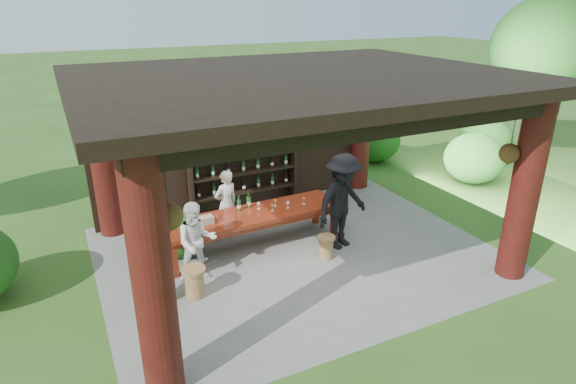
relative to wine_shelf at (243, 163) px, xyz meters
name	(u,v)px	position (x,y,z in m)	size (l,w,h in m)	color
ground	(297,252)	(0.15, -2.45, -1.15)	(90.00, 90.00, 0.00)	#2D5119
pavilion	(287,144)	(0.13, -2.02, 0.98)	(7.50, 6.00, 3.60)	slate
wine_shelf	(243,163)	(0.00, 0.00, 0.00)	(2.60, 0.40, 2.29)	black
tasting_table	(252,218)	(-0.54, -1.85, -0.51)	(3.67, 1.05, 0.75)	#5F1F0D
stool_near_left	(194,281)	(-2.08, -3.03, -0.86)	(0.41, 0.41, 0.53)	olive
stool_near_right	(326,246)	(0.56, -2.88, -0.90)	(0.35, 0.35, 0.46)	olive
stool_far_left	(154,289)	(-2.74, -2.97, -0.86)	(0.41, 0.41, 0.54)	olive
host	(226,204)	(-0.84, -1.17, -0.41)	(0.54, 0.35, 1.47)	silver
guest_woman	(197,242)	(-1.86, -2.51, -0.41)	(0.71, 0.56, 1.47)	silver
guest_man	(342,202)	(1.07, -2.59, -0.17)	(1.26, 0.73, 1.96)	black
table_bottles	(246,201)	(-0.56, -1.56, -0.24)	(0.32, 0.14, 0.31)	#194C1E
table_glasses	(280,204)	(0.06, -1.84, -0.32)	(1.00, 0.29, 0.15)	silver
napkin_basket	(206,220)	(-1.49, -1.89, -0.33)	(0.26, 0.18, 0.14)	#BF6672
shrubs	(368,186)	(2.70, -1.17, -0.60)	(15.00, 8.88, 1.36)	#194C14
trees	(421,64)	(3.61, -1.57, 2.22)	(21.86, 11.07, 4.80)	#3F2819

